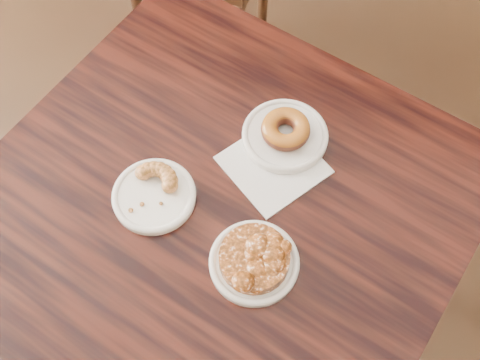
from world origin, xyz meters
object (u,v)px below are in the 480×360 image
(cafe_table, at_px, (221,277))
(cruller_fragment, at_px, (153,191))
(glazed_donut, at_px, (286,129))
(apple_fritter, at_px, (254,257))

(cafe_table, relative_size, cruller_fragment, 8.41)
(glazed_donut, bearing_deg, cafe_table, -113.70)
(glazed_donut, bearing_deg, cruller_fragment, -134.16)
(cafe_table, distance_m, apple_fritter, 0.43)
(cafe_table, bearing_deg, glazed_donut, 82.15)
(glazed_donut, relative_size, cruller_fragment, 0.92)
(glazed_donut, xyz_separation_m, cruller_fragment, (-0.19, -0.19, -0.01))
(apple_fritter, height_order, cruller_fragment, apple_fritter)
(glazed_donut, height_order, cruller_fragment, glazed_donut)
(cafe_table, height_order, cruller_fragment, cruller_fragment)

